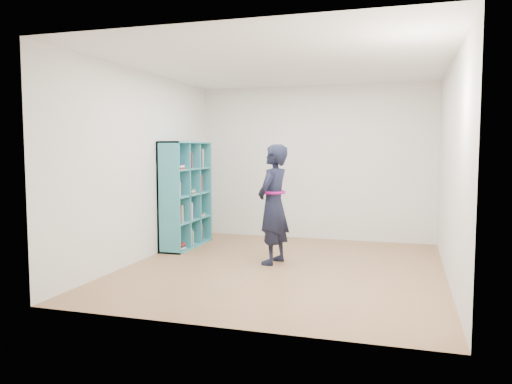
% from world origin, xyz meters
% --- Properties ---
extents(floor, '(4.50, 4.50, 0.00)m').
position_xyz_m(floor, '(0.00, 0.00, 0.00)').
color(floor, '#926842').
rests_on(floor, ground).
extents(ceiling, '(4.50, 4.50, 0.00)m').
position_xyz_m(ceiling, '(0.00, 0.00, 2.60)').
color(ceiling, white).
rests_on(ceiling, wall_back).
extents(wall_left, '(0.02, 4.50, 2.60)m').
position_xyz_m(wall_left, '(-2.00, 0.00, 1.30)').
color(wall_left, silver).
rests_on(wall_left, floor).
extents(wall_right, '(0.02, 4.50, 2.60)m').
position_xyz_m(wall_right, '(2.00, 0.00, 1.30)').
color(wall_right, silver).
rests_on(wall_right, floor).
extents(wall_back, '(4.00, 0.02, 2.60)m').
position_xyz_m(wall_back, '(0.00, 2.25, 1.30)').
color(wall_back, silver).
rests_on(wall_back, floor).
extents(wall_front, '(4.00, 0.02, 2.60)m').
position_xyz_m(wall_front, '(0.00, -2.25, 1.30)').
color(wall_front, silver).
rests_on(wall_front, floor).
extents(bookshelf, '(0.36, 1.24, 1.66)m').
position_xyz_m(bookshelf, '(-1.84, 0.96, 0.79)').
color(bookshelf, teal).
rests_on(bookshelf, floor).
extents(person, '(0.50, 0.65, 1.61)m').
position_xyz_m(person, '(-0.19, 0.23, 0.80)').
color(person, black).
rests_on(person, floor).
extents(smartphone, '(0.01, 0.11, 0.13)m').
position_xyz_m(smartphone, '(-0.31, 0.35, 0.91)').
color(smartphone, silver).
rests_on(smartphone, person).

